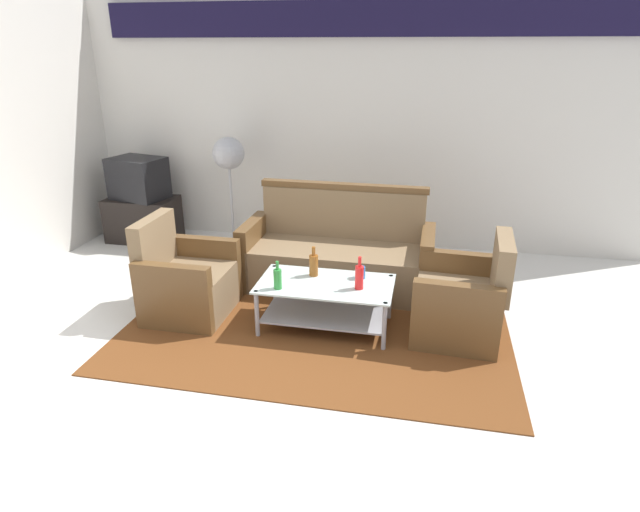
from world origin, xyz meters
The scene contains 14 objects.
ground_plane centered at (0.00, 0.00, 0.00)m, with size 14.00×14.00×0.00m, color silver.
wall_back centered at (0.00, 3.05, 1.48)m, with size 6.52×0.19×2.80m.
rug centered at (-0.05, 0.94, 0.01)m, with size 3.15×2.30×0.01m, color brown.
couch centered at (-0.02, 1.69, 0.32)m, with size 1.81×0.76×0.96m.
armchair_left centered at (-1.22, 0.88, 0.29)m, with size 0.70×0.76×0.85m.
armchair_right centered at (1.11, 0.97, 0.29)m, with size 0.74×0.80×0.85m.
coffee_table centered at (0.02, 0.86, 0.27)m, with size 1.10×0.60×0.40m.
bottle_brown centered at (-0.11, 0.99, 0.51)m, with size 0.08×0.08×0.26m.
bottle_red centered at (0.30, 0.81, 0.51)m, with size 0.07×0.07×0.27m.
bottle_green centered at (-0.33, 0.68, 0.50)m, with size 0.06×0.06×0.23m.
cup centered at (0.28, 1.02, 0.46)m, with size 0.08×0.08×0.10m, color #2659A5.
tv_stand centered at (-2.55, 2.55, 0.26)m, with size 0.80×0.50×0.52m, color black.
television centered at (-2.55, 2.55, 0.76)m, with size 0.69×0.57×0.48m.
pedestal_fan centered at (-1.43, 2.60, 1.01)m, with size 0.36×0.36×1.27m.
Camera 1 is at (0.78, -3.00, 2.21)m, focal length 29.80 mm.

